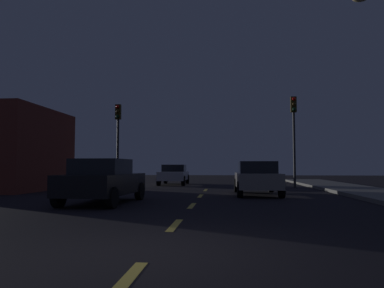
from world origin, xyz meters
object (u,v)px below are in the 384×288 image
Objects in this scene: car_oncoming_far at (174,174)px; traffic_signal_left at (118,129)px; car_adjacent_lane at (103,181)px; traffic_signal_right at (294,124)px; car_stopped_ahead at (257,178)px.

traffic_signal_left is at bearing -129.61° from car_oncoming_far.
car_adjacent_lane is 0.97× the size of car_oncoming_far.
traffic_signal_right reaches higher than car_oncoming_far.
car_oncoming_far is at bearing 154.79° from traffic_signal_right.
traffic_signal_right is (10.34, 0.00, 0.18)m from traffic_signal_left.
car_stopped_ahead is at bearing -60.18° from car_oncoming_far.
car_stopped_ahead is (7.79, -5.03, -2.73)m from traffic_signal_left.
car_stopped_ahead is (-2.55, -5.03, -2.91)m from traffic_signal_right.
traffic_signal_right is at bearing -25.21° from car_oncoming_far.
car_adjacent_lane is at bearing -75.81° from traffic_signal_left.
car_stopped_ahead is 9.84m from car_oncoming_far.
traffic_signal_left is 0.95× the size of traffic_signal_right.
car_oncoming_far is (-4.89, 8.53, -0.04)m from car_stopped_ahead.
car_oncoming_far is (2.90, 3.50, -2.77)m from traffic_signal_left.
traffic_signal_left reaches higher than car_oncoming_far.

